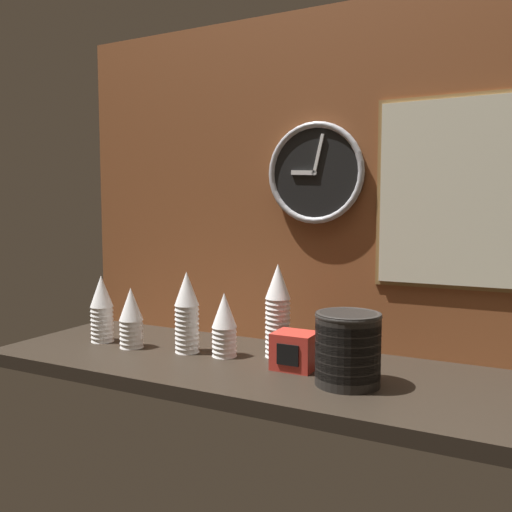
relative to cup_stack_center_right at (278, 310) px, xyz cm
name	(u,v)px	position (x,y,z in cm)	size (l,w,h in cm)	color
ground_plane	(256,369)	(-3.16, -8.05, -15.87)	(160.00, 56.00, 4.00)	black
wall_tiled_back	(293,181)	(-3.16, 18.45, 38.63)	(160.00, 3.00, 105.00)	brown
cup_stack_center_right	(278,310)	(0.00, 0.00, 0.00)	(7.49, 7.49, 27.73)	white
cup_stack_far_left	(102,308)	(-59.28, -9.72, -2.89)	(7.49, 7.49, 21.94)	white
cup_stack_center_left	(186,312)	(-26.75, -8.49, -1.45)	(7.49, 7.49, 24.84)	white
cup_stack_center	(224,325)	(-14.31, -6.79, -4.34)	(7.49, 7.49, 19.05)	white
cup_stack_left	(131,318)	(-45.64, -11.36, -4.34)	(7.49, 7.49, 19.05)	white
bowl_stack_right	(348,347)	(26.20, -15.16, -4.37)	(16.53, 16.53, 18.27)	black
wall_clock	(315,173)	(5.48, 15.41, 40.88)	(31.35, 2.70, 31.35)	black
menu_board	(464,193)	(48.84, 16.30, 34.32)	(48.53, 1.32, 53.93)	olive
napkin_dispenser	(295,351)	(9.30, -8.90, -8.81)	(11.35, 10.10, 10.10)	red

